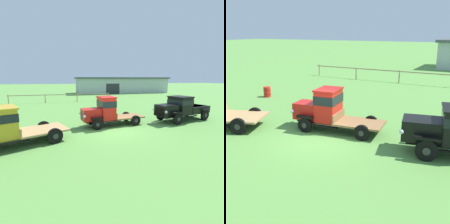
{
  "view_description": "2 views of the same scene",
  "coord_description": "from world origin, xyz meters",
  "views": [
    {
      "loc": [
        -3.48,
        -10.9,
        3.49
      ],
      "look_at": [
        0.18,
        1.68,
        1.0
      ],
      "focal_mm": 28.0,
      "sensor_mm": 36.0,
      "label": 1
    },
    {
      "loc": [
        6.89,
        -10.51,
        5.07
      ],
      "look_at": [
        0.18,
        1.68,
        1.0
      ],
      "focal_mm": 45.0,
      "sensor_mm": 36.0,
      "label": 2
    }
  ],
  "objects": [
    {
      "name": "paddock_fence",
      "position": [
        -3.42,
        16.84,
        0.94
      ],
      "size": [
        14.96,
        0.67,
        1.25
      ],
      "color": "#997F60",
      "rests_on": "ground"
    },
    {
      "name": "vintage_truck_second_in_line",
      "position": [
        -0.38,
        1.53,
        1.11
      ],
      "size": [
        4.97,
        2.24,
        2.21
      ],
      "color": "black",
      "rests_on": "ground"
    },
    {
      "name": "ground_plane",
      "position": [
        0.0,
        0.0,
        0.0
      ],
      "size": [
        240.0,
        240.0,
        0.0
      ],
      "primitive_type": "plane",
      "color": "#5B9342"
    },
    {
      "name": "oil_drum_beside_row",
      "position": [
        -8.42,
        5.75,
        0.4
      ],
      "size": [
        0.58,
        0.58,
        0.8
      ],
      "color": "red",
      "rests_on": "ground"
    }
  ]
}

